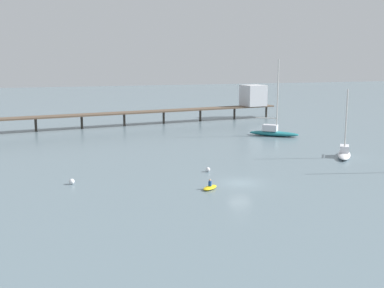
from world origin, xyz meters
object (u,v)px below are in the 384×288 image
pier (213,102)px  mooring_buoy_far (208,170)px  dinghy_yellow (210,187)px  sailboat_white (344,152)px  mooring_buoy_mid (72,182)px  sailboat_teal (273,131)px

pier → mooring_buoy_far: size_ratio=111.25×
dinghy_yellow → sailboat_white: bearing=22.8°
sailboat_white → mooring_buoy_far: sailboat_white is taller
mooring_buoy_far → mooring_buoy_mid: mooring_buoy_mid is taller
dinghy_yellow → mooring_buoy_mid: dinghy_yellow is taller
dinghy_yellow → pier: bearing=69.4°
sailboat_white → sailboat_teal: bearing=92.4°
pier → sailboat_white: sailboat_white is taller
mooring_buoy_far → pier: bearing=69.0°
sailboat_teal → mooring_buoy_far: sailboat_teal is taller
sailboat_teal → pier: bearing=96.4°
pier → sailboat_white: size_ratio=6.58×
mooring_buoy_mid → pier: bearing=54.1°
sailboat_white → dinghy_yellow: size_ratio=4.02×
sailboat_teal → mooring_buoy_mid: (-38.26, -24.28, -0.54)m
pier → sailboat_teal: bearing=-83.6°
sailboat_teal → mooring_buoy_mid: sailboat_teal is taller
mooring_buoy_far → mooring_buoy_mid: 17.05m
sailboat_teal → sailboat_white: sailboat_teal is taller
pier → sailboat_white: 45.84m
sailboat_teal → mooring_buoy_far: 31.50m
pier → mooring_buoy_mid: bearing=-125.9°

